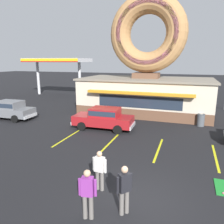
% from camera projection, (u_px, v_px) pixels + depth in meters
% --- Properties ---
extents(ground_plane, '(160.00, 160.00, 0.00)m').
position_uv_depth(ground_plane, '(138.00, 200.00, 7.99)').
color(ground_plane, black).
extents(donut_shop_building, '(12.30, 6.75, 10.96)m').
position_uv_depth(donut_shop_building, '(146.00, 74.00, 20.75)').
color(donut_shop_building, brown).
rests_on(donut_shop_building, ground).
extents(mini_donut_mid_right, '(0.13, 0.13, 0.04)m').
position_uv_depth(mini_donut_mid_right, '(224.00, 193.00, 8.34)').
color(mini_donut_mid_right, '#D8667F').
rests_on(mini_donut_mid_right, putting_mat).
extents(car_grey, '(4.63, 2.12, 1.60)m').
position_uv_depth(car_grey, '(9.00, 109.00, 19.01)').
color(car_grey, slate).
rests_on(car_grey, ground).
extents(car_red, '(4.63, 2.13, 1.60)m').
position_uv_depth(car_red, '(104.00, 118.00, 16.21)').
color(car_red, maroon).
rests_on(car_red, ground).
extents(pedestrian_blue_sweater_man, '(0.43, 0.47, 1.72)m').
position_uv_depth(pedestrian_blue_sweater_man, '(124.00, 188.00, 7.10)').
color(pedestrian_blue_sweater_man, slate).
rests_on(pedestrian_blue_sweater_man, ground).
extents(pedestrian_hooded_kid, '(0.58, 0.32, 1.72)m').
position_uv_depth(pedestrian_hooded_kid, '(88.00, 192.00, 6.88)').
color(pedestrian_hooded_kid, slate).
rests_on(pedestrian_hooded_kid, ground).
extents(pedestrian_leather_jacket_man, '(0.59, 0.28, 1.63)m').
position_uv_depth(pedestrian_leather_jacket_man, '(100.00, 169.00, 8.46)').
color(pedestrian_leather_jacket_man, slate).
rests_on(pedestrian_leather_jacket_man, ground).
extents(trash_bin, '(0.57, 0.57, 0.97)m').
position_uv_depth(trash_bin, '(201.00, 120.00, 16.97)').
color(trash_bin, '#51565B').
rests_on(trash_bin, ground).
extents(gas_station_canopy, '(9.00, 4.46, 5.30)m').
position_uv_depth(gas_station_canopy, '(57.00, 62.00, 31.13)').
color(gas_station_canopy, silver).
rests_on(gas_station_canopy, ground).
extents(parking_stripe_far_left, '(0.12, 3.60, 0.01)m').
position_uv_depth(parking_stripe_far_left, '(67.00, 137.00, 14.53)').
color(parking_stripe_far_left, yellow).
rests_on(parking_stripe_far_left, ground).
extents(parking_stripe_left, '(0.12, 3.60, 0.01)m').
position_uv_depth(parking_stripe_left, '(110.00, 143.00, 13.54)').
color(parking_stripe_left, yellow).
rests_on(parking_stripe_left, ground).
extents(parking_stripe_mid_left, '(0.12, 3.60, 0.01)m').
position_uv_depth(parking_stripe_mid_left, '(158.00, 149.00, 12.56)').
color(parking_stripe_mid_left, yellow).
rests_on(parking_stripe_mid_left, ground).
extents(parking_stripe_centre, '(0.12, 3.60, 0.01)m').
position_uv_depth(parking_stripe_centre, '(215.00, 157.00, 11.58)').
color(parking_stripe_centre, yellow).
rests_on(parking_stripe_centre, ground).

